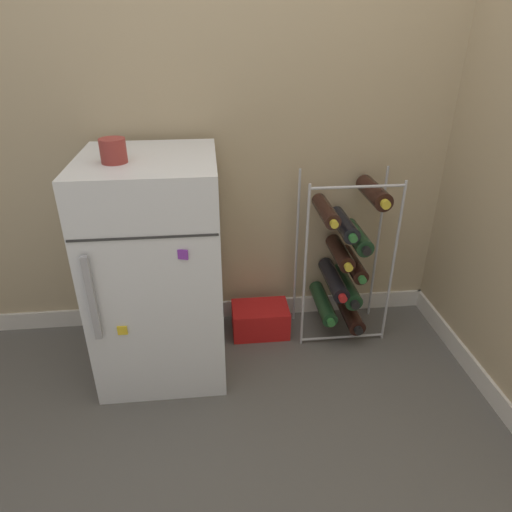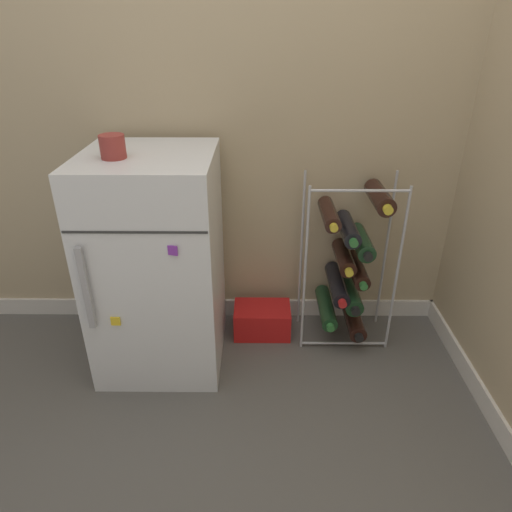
% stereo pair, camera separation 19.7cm
% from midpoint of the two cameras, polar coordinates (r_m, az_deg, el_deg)
% --- Properties ---
extents(ground_plane, '(14.00, 14.00, 0.00)m').
position_cam_midpoint_polar(ground_plane, '(1.92, 6.66, -18.66)').
color(ground_plane, '#56544F').
extents(wall_back, '(6.59, 0.07, 2.50)m').
position_cam_midpoint_polar(wall_back, '(2.03, 6.67, 23.39)').
color(wall_back, tan).
rests_on(wall_back, ground_plane).
extents(mini_fridge, '(0.51, 0.56, 0.93)m').
position_cam_midpoint_polar(mini_fridge, '(1.94, -9.36, -1.00)').
color(mini_fridge, silver).
rests_on(mini_fridge, ground_plane).
extents(wine_rack, '(0.41, 0.33, 0.80)m').
position_cam_midpoint_polar(wine_rack, '(2.13, 14.13, -1.25)').
color(wine_rack, '#B2B2B7').
rests_on(wine_rack, ground_plane).
extents(soda_box, '(0.27, 0.18, 0.14)m').
position_cam_midpoint_polar(soda_box, '(2.25, 3.31, -8.05)').
color(soda_box, red).
rests_on(soda_box, ground_plane).
extents(fridge_top_cup, '(0.09, 0.09, 0.08)m').
position_cam_midpoint_polar(fridge_top_cup, '(1.72, -14.32, 13.07)').
color(fridge_top_cup, maroon).
rests_on(fridge_top_cup, mini_fridge).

